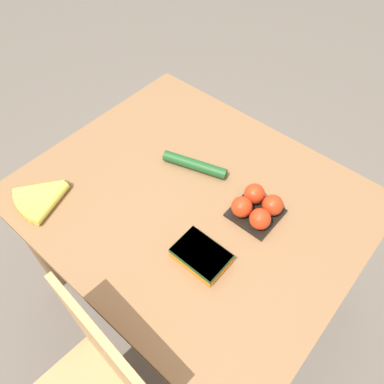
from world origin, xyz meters
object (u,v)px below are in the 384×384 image
(banana_bunch, at_px, (44,196))
(tomato_pack, at_px, (257,207))
(cucumber_near, at_px, (195,165))
(carrot_bag, at_px, (201,255))

(banana_bunch, relative_size, tomato_pack, 1.23)
(tomato_pack, height_order, cucumber_near, tomato_pack)
(cucumber_near, bearing_deg, carrot_bag, 133.56)
(carrot_bag, bearing_deg, cucumber_near, -46.44)
(banana_bunch, height_order, cucumber_near, cucumber_near)
(banana_bunch, xyz_separation_m, cucumber_near, (-0.31, -0.46, 0.00))
(carrot_bag, bearing_deg, banana_bunch, 17.51)
(carrot_bag, relative_size, cucumber_near, 0.67)
(carrot_bag, xyz_separation_m, cucumber_near, (0.27, -0.28, -0.00))
(banana_bunch, height_order, carrot_bag, carrot_bag)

